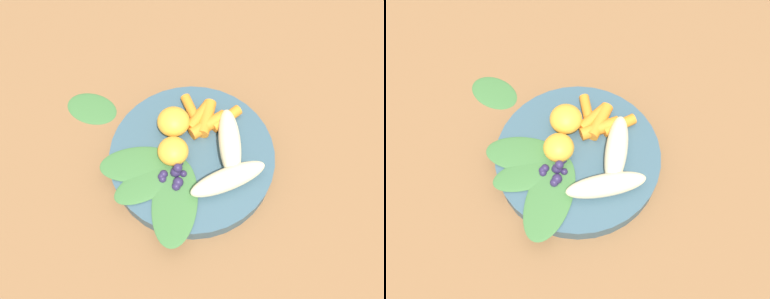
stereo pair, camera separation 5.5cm
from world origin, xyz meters
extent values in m
plane|color=brown|center=(0.00, 0.00, 0.00)|extent=(2.40, 2.40, 0.00)
cylinder|color=#385666|center=(0.00, 0.00, 0.01)|extent=(0.24, 0.24, 0.03)
ellipsoid|color=beige|center=(0.05, 0.02, 0.04)|extent=(0.06, 0.11, 0.03)
ellipsoid|color=beige|center=(0.06, -0.04, 0.04)|extent=(0.11, 0.09, 0.03)
ellipsoid|color=#F4A833|center=(-0.02, -0.01, 0.04)|extent=(0.04, 0.04, 0.03)
ellipsoid|color=#F4A833|center=(-0.03, 0.04, 0.04)|extent=(0.05, 0.05, 0.04)
cylinder|color=orange|center=(0.04, 0.06, 0.03)|extent=(0.04, 0.05, 0.02)
cylinder|color=orange|center=(0.02, 0.05, 0.04)|extent=(0.06, 0.05, 0.02)
cylinder|color=orange|center=(0.01, 0.06, 0.04)|extent=(0.02, 0.06, 0.02)
cylinder|color=orange|center=(0.00, 0.06, 0.03)|extent=(0.04, 0.05, 0.02)
cylinder|color=orange|center=(-0.02, 0.07, 0.03)|extent=(0.04, 0.05, 0.02)
sphere|color=#2D234C|center=(-0.01, -0.06, 0.03)|extent=(0.01, 0.01, 0.01)
sphere|color=#2D234C|center=(-0.01, -0.05, 0.03)|extent=(0.01, 0.01, 0.01)
sphere|color=#2D234C|center=(-0.02, -0.04, 0.03)|extent=(0.01, 0.01, 0.01)
sphere|color=#2D234C|center=(-0.03, -0.04, 0.03)|extent=(0.01, 0.01, 0.01)
sphere|color=#2D234C|center=(-0.03, -0.05, 0.03)|extent=(0.01, 0.01, 0.01)
sphere|color=#2D234C|center=(-0.01, -0.02, 0.03)|extent=(0.01, 0.01, 0.01)
sphere|color=#2D234C|center=(-0.03, -0.05, 0.03)|extent=(0.01, 0.01, 0.01)
sphere|color=#2D234C|center=(-0.02, -0.04, 0.03)|extent=(0.01, 0.01, 0.01)
sphere|color=#2D234C|center=(-0.01, -0.05, 0.03)|extent=(0.01, 0.01, 0.01)
sphere|color=#2D234C|center=(-0.01, -0.04, 0.04)|extent=(0.01, 0.01, 0.01)
sphere|color=#2D234C|center=(-0.01, -0.04, 0.03)|extent=(0.01, 0.01, 0.01)
ellipsoid|color=#3D7038|center=(-0.07, -0.03, 0.03)|extent=(0.12, 0.08, 0.00)
ellipsoid|color=#3D7038|center=(-0.05, -0.06, 0.03)|extent=(0.11, 0.10, 0.00)
ellipsoid|color=#3D7038|center=(-0.01, -0.08, 0.03)|extent=(0.08, 0.14, 0.00)
ellipsoid|color=#3D7038|center=(-0.18, 0.06, 0.00)|extent=(0.09, 0.07, 0.01)
camera|label=1|loc=(0.05, -0.26, 0.52)|focal=36.63mm
camera|label=2|loc=(0.10, -0.24, 0.52)|focal=36.63mm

